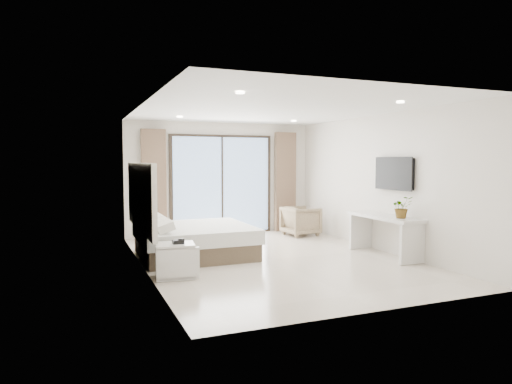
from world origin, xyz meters
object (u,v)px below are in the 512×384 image
armchair (301,220)px  nightstand (175,261)px  console_desk (385,226)px  bed (194,240)px

armchair → nightstand: bearing=122.7°
armchair → console_desk: bearing=-177.3°
nightstand → armchair: 4.57m
bed → console_desk: 3.59m
bed → nightstand: bed is taller
console_desk → nightstand: bearing=-178.4°
bed → console_desk: console_desk is taller
bed → nightstand: size_ratio=3.20×
bed → nightstand: (-0.65, -1.43, -0.04)m
nightstand → console_desk: bearing=9.8°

